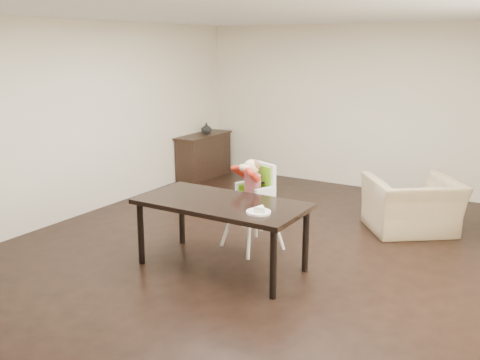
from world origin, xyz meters
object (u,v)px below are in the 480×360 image
object	(u,v)px
armchair	(413,196)
sideboard	(204,156)
dining_table	(222,208)
high_chair	(254,186)

from	to	relation	value
armchair	sideboard	world-z (taller)	armchair
armchair	sideboard	size ratio (longest dim) A/B	0.86
sideboard	dining_table	bearing A→B (deg)	-52.51
dining_table	sideboard	distance (m)	4.17
high_chair	dining_table	bearing A→B (deg)	-67.50
dining_table	high_chair	size ratio (longest dim) A/B	1.67
high_chair	armchair	world-z (taller)	high_chair
dining_table	high_chair	xyz separation A→B (m)	(0.00, 0.70, 0.09)
high_chair	sideboard	world-z (taller)	high_chair
high_chair	armchair	bearing A→B (deg)	69.05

